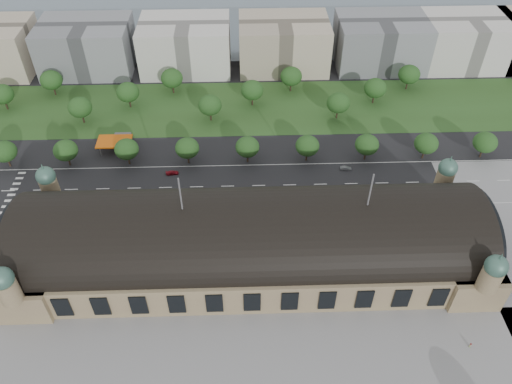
{
  "coord_description": "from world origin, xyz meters",
  "views": [
    {
      "loc": [
        -1.55,
        -105.49,
        128.77
      ],
      "look_at": [
        2.36,
        19.18,
        14.0
      ],
      "focal_mm": 35.0,
      "sensor_mm": 36.0,
      "label": 1
    }
  ],
  "objects_px": {
    "traffic_car_3": "(172,173)",
    "traffic_car_6": "(450,193)",
    "traffic_car_5": "(346,168)",
    "petrol_station": "(119,140)",
    "parked_car_6": "(160,210)",
    "parked_car_5": "(141,218)",
    "parked_car_2": "(95,219)",
    "bus_mid": "(239,202)",
    "bus_east": "(299,195)",
    "parked_car_0": "(25,221)",
    "parked_car_3": "(147,217)",
    "parked_car_4": "(114,211)",
    "traffic_car_4": "(263,192)",
    "pedestrian_0": "(470,345)",
    "parked_car_1": "(80,212)",
    "bus_west": "(252,196)",
    "traffic_car_1": "(42,178)"
  },
  "relations": [
    {
      "from": "traffic_car_3",
      "to": "traffic_car_6",
      "type": "bearing_deg",
      "value": -105.85
    },
    {
      "from": "traffic_car_3",
      "to": "traffic_car_5",
      "type": "xyz_separation_m",
      "value": [
        69.27,
        0.57,
        0.02
      ]
    },
    {
      "from": "petrol_station",
      "to": "parked_car_6",
      "type": "bearing_deg",
      "value": -61.91
    },
    {
      "from": "traffic_car_5",
      "to": "parked_car_5",
      "type": "height_order",
      "value": "parked_car_5"
    },
    {
      "from": "parked_car_2",
      "to": "bus_mid",
      "type": "height_order",
      "value": "bus_mid"
    },
    {
      "from": "traffic_car_6",
      "to": "bus_east",
      "type": "relative_size",
      "value": 0.51
    },
    {
      "from": "parked_car_0",
      "to": "parked_car_2",
      "type": "height_order",
      "value": "parked_car_0"
    },
    {
      "from": "parked_car_0",
      "to": "parked_car_3",
      "type": "xyz_separation_m",
      "value": [
        43.16,
        0.34,
        -0.1
      ]
    },
    {
      "from": "parked_car_2",
      "to": "parked_car_4",
      "type": "bearing_deg",
      "value": 103.27
    },
    {
      "from": "traffic_car_4",
      "to": "parked_car_3",
      "type": "height_order",
      "value": "traffic_car_4"
    },
    {
      "from": "traffic_car_3",
      "to": "pedestrian_0",
      "type": "height_order",
      "value": "pedestrian_0"
    },
    {
      "from": "parked_car_1",
      "to": "bus_mid",
      "type": "distance_m",
      "value": 57.9
    },
    {
      "from": "traffic_car_5",
      "to": "parked_car_4",
      "type": "relative_size",
      "value": 1.05
    },
    {
      "from": "petrol_station",
      "to": "pedestrian_0",
      "type": "height_order",
      "value": "petrol_station"
    },
    {
      "from": "traffic_car_3",
      "to": "bus_mid",
      "type": "height_order",
      "value": "bus_mid"
    },
    {
      "from": "parked_car_1",
      "to": "pedestrian_0",
      "type": "xyz_separation_m",
      "value": [
        123.11,
        -57.81,
        0.16
      ]
    },
    {
      "from": "parked_car_5",
      "to": "bus_mid",
      "type": "distance_m",
      "value": 35.81
    },
    {
      "from": "parked_car_6",
      "to": "traffic_car_6",
      "type": "bearing_deg",
      "value": 54.58
    },
    {
      "from": "traffic_car_6",
      "to": "pedestrian_0",
      "type": "bearing_deg",
      "value": -18.8
    },
    {
      "from": "parked_car_1",
      "to": "bus_east",
      "type": "distance_m",
      "value": 80.53
    },
    {
      "from": "traffic_car_6",
      "to": "parked_car_6",
      "type": "relative_size",
      "value": 1.09
    },
    {
      "from": "traffic_car_5",
      "to": "parked_car_0",
      "type": "distance_m",
      "value": 121.95
    },
    {
      "from": "parked_car_1",
      "to": "parked_car_3",
      "type": "relative_size",
      "value": 1.32
    },
    {
      "from": "petrol_station",
      "to": "traffic_car_6",
      "type": "relative_size",
      "value": 2.57
    },
    {
      "from": "petrol_station",
      "to": "bus_west",
      "type": "relative_size",
      "value": 1.17
    },
    {
      "from": "parked_car_1",
      "to": "traffic_car_3",
      "type": "bearing_deg",
      "value": 92.84
    },
    {
      "from": "parked_car_0",
      "to": "parked_car_3",
      "type": "relative_size",
      "value": 1.18
    },
    {
      "from": "parked_car_2",
      "to": "bus_west",
      "type": "bearing_deg",
      "value": 78.57
    },
    {
      "from": "traffic_car_5",
      "to": "traffic_car_6",
      "type": "bearing_deg",
      "value": -108.14
    },
    {
      "from": "parked_car_4",
      "to": "bus_mid",
      "type": "distance_m",
      "value": 45.88
    },
    {
      "from": "traffic_car_5",
      "to": "petrol_station",
      "type": "bearing_deg",
      "value": 83.8
    },
    {
      "from": "traffic_car_1",
      "to": "parked_car_4",
      "type": "distance_m",
      "value": 36.99
    },
    {
      "from": "traffic_car_5",
      "to": "parked_car_2",
      "type": "height_order",
      "value": "traffic_car_5"
    },
    {
      "from": "pedestrian_0",
      "to": "traffic_car_4",
      "type": "bearing_deg",
      "value": 130.16
    },
    {
      "from": "bus_east",
      "to": "traffic_car_6",
      "type": "bearing_deg",
      "value": -85.19
    },
    {
      "from": "traffic_car_3",
      "to": "pedestrian_0",
      "type": "relative_size",
      "value": 2.76
    },
    {
      "from": "traffic_car_4",
      "to": "parked_car_0",
      "type": "bearing_deg",
      "value": -78.77
    },
    {
      "from": "traffic_car_4",
      "to": "parked_car_4",
      "type": "xyz_separation_m",
      "value": [
        -55.0,
        -8.54,
        -0.03
      ]
    },
    {
      "from": "pedestrian_0",
      "to": "parked_car_2",
      "type": "bearing_deg",
      "value": 155.25
    },
    {
      "from": "parked_car_4",
      "to": "traffic_car_4",
      "type": "bearing_deg",
      "value": 65.65
    },
    {
      "from": "traffic_car_3",
      "to": "parked_car_2",
      "type": "relative_size",
      "value": 1.03
    },
    {
      "from": "petrol_station",
      "to": "bus_mid",
      "type": "bearing_deg",
      "value": -37.27
    },
    {
      "from": "traffic_car_4",
      "to": "traffic_car_5",
      "type": "height_order",
      "value": "traffic_car_5"
    },
    {
      "from": "parked_car_5",
      "to": "pedestrian_0",
      "type": "xyz_separation_m",
      "value": [
        100.54,
        -53.81,
        0.13
      ]
    },
    {
      "from": "petrol_station",
      "to": "parked_car_1",
      "type": "bearing_deg",
      "value": -100.6
    },
    {
      "from": "petrol_station",
      "to": "traffic_car_1",
      "type": "xyz_separation_m",
      "value": [
        -26.87,
        -20.65,
        -2.29
      ]
    },
    {
      "from": "traffic_car_5",
      "to": "bus_west",
      "type": "distance_m",
      "value": 41.18
    },
    {
      "from": "parked_car_0",
      "to": "parked_car_4",
      "type": "bearing_deg",
      "value": 62.77
    },
    {
      "from": "traffic_car_5",
      "to": "parked_car_1",
      "type": "xyz_separation_m",
      "value": [
        -100.7,
        -21.5,
        0.0
      ]
    },
    {
      "from": "traffic_car_3",
      "to": "traffic_car_5",
      "type": "height_order",
      "value": "traffic_car_5"
    }
  ]
}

